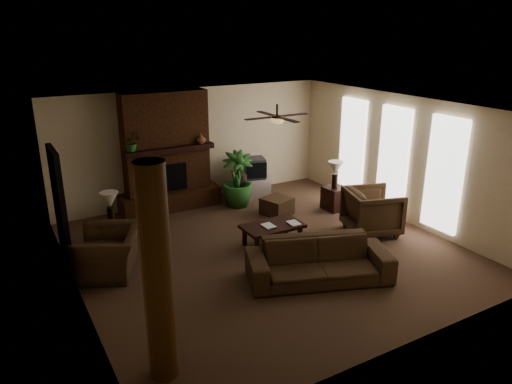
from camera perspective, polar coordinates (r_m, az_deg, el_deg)
room_shell at (r=9.02m, az=1.27°, el=1.08°), size 7.00×7.00×7.00m
fireplace at (r=11.57m, az=-10.47°, el=3.57°), size 2.40×0.70×2.80m
windows at (r=11.27m, az=15.95°, el=3.77°), size 0.08×3.65×2.35m
log_column at (r=5.86m, az=-11.63°, el=-9.71°), size 0.36×0.36×2.80m
doorway at (r=9.71m, az=-22.27°, el=-1.24°), size 0.10×1.00×2.10m
ceiling_fan at (r=9.19m, az=2.50°, el=8.68°), size 1.35×1.35×0.37m
sofa at (r=8.38m, az=7.51°, el=-7.35°), size 2.55×1.53×0.96m
armchair_left at (r=8.92m, az=-17.16°, el=-6.04°), size 1.22×1.42×1.05m
armchair_right at (r=10.43m, az=13.65°, el=-2.00°), size 1.24×1.28×1.06m
coffee_table at (r=9.65m, az=1.95°, el=-4.21°), size 1.20×0.70×0.43m
ottoman at (r=11.26m, az=2.49°, el=-1.67°), size 0.75×0.75×0.40m
tv_stand at (r=12.45m, az=-0.39°, el=0.65°), size 0.93×0.66×0.50m
tv at (r=12.25m, az=-0.52°, el=2.84°), size 0.76×0.68×0.52m
floor_vase at (r=12.05m, az=-1.87°, el=0.92°), size 0.34×0.34×0.77m
floor_plant at (r=11.74m, az=-2.22°, el=0.14°), size 1.10×1.51×0.76m
side_table_left at (r=9.84m, az=-16.54°, el=-5.19°), size 0.57×0.57×0.55m
lamp_left at (r=9.60m, az=-16.94°, el=-1.15°), size 0.41×0.41×0.65m
side_table_right at (r=11.69m, az=9.34°, el=-0.73°), size 0.53×0.53×0.55m
lamp_right at (r=11.41m, az=9.40°, el=2.61°), size 0.44×0.44×0.65m
mantel_plant at (r=10.99m, az=-14.55°, el=5.51°), size 0.50×0.52×0.33m
mantel_vase at (r=11.46m, az=-6.53°, el=6.27°), size 0.26×0.26×0.22m
book_a at (r=9.43m, az=0.93°, el=-3.44°), size 0.22×0.03×0.29m
book_b at (r=9.60m, az=3.96°, el=-3.06°), size 0.21×0.04×0.29m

